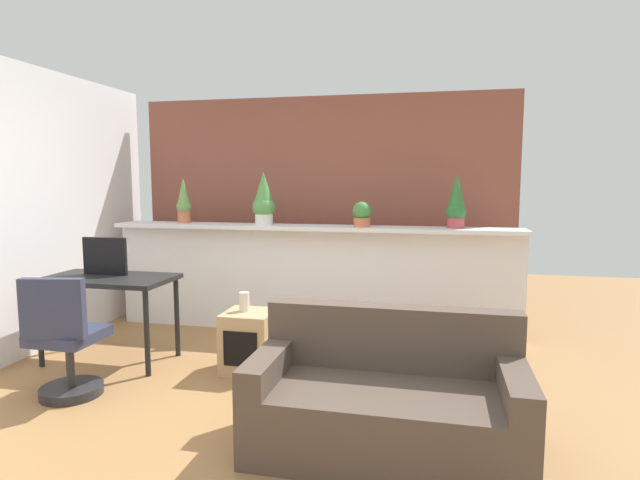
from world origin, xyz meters
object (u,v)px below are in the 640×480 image
potted_plant_1 (264,200)px  office_chair (65,346)px  desk (109,286)px  vase_on_shelf (244,302)px  potted_plant_0 (184,202)px  potted_plant_3 (456,203)px  tv_monitor (105,256)px  side_cube_shelf (249,342)px  couch (386,403)px  potted_plant_2 (362,214)px

potted_plant_1 → office_chair: bearing=-113.4°
desk → vase_on_shelf: (1.22, 0.05, -0.09)m
vase_on_shelf → potted_plant_0: bearing=133.6°
potted_plant_3 → tv_monitor: (-3.02, -1.16, -0.44)m
potted_plant_1 → vase_on_shelf: (0.21, -1.15, -0.79)m
potted_plant_0 → vase_on_shelf: size_ratio=3.07×
tv_monitor → office_chair: bearing=-74.3°
potted_plant_0 → potted_plant_1: (0.91, -0.03, 0.03)m
office_chair → vase_on_shelf: 1.35m
potted_plant_3 → desk: 3.26m
office_chair → side_cube_shelf: office_chair is taller
tv_monitor → couch: (2.56, -1.06, -0.63)m
potted_plant_1 → office_chair: size_ratio=0.60×
tv_monitor → vase_on_shelf: 1.34m
potted_plant_2 → tv_monitor: potted_plant_2 is taller
vase_on_shelf → desk: bearing=-177.5°
desk → office_chair: (0.16, -0.76, -0.28)m
potted_plant_3 → couch: potted_plant_3 is taller
potted_plant_2 → potted_plant_0: bearing=178.2°
tv_monitor → side_cube_shelf: tv_monitor is taller
potted_plant_2 → couch: bearing=-78.3°
side_cube_shelf → desk: bearing=-178.7°
potted_plant_1 → tv_monitor: (-1.09, -1.12, -0.46)m
potted_plant_2 → side_cube_shelf: potted_plant_2 is taller
potted_plant_1 → vase_on_shelf: size_ratio=3.47×
side_cube_shelf → vase_on_shelf: vase_on_shelf is taller
potted_plant_0 → potted_plant_3: potted_plant_3 is taller
potted_plant_0 → couch: 3.42m
potted_plant_3 → office_chair: size_ratio=0.57×
potted_plant_0 → potted_plant_2: (1.94, -0.06, -0.10)m
potted_plant_1 → potted_plant_2: 1.03m
potted_plant_0 → tv_monitor: bearing=-98.8°
tv_monitor → desk: bearing=-45.5°
potted_plant_1 → desk: potted_plant_1 is taller
office_chair → couch: 2.34m
office_chair → potted_plant_3: bearing=35.8°
potted_plant_3 → potted_plant_1: bearing=-179.0°
side_cube_shelf → vase_on_shelf: (-0.04, 0.02, 0.33)m
potted_plant_2 → side_cube_shelf: size_ratio=0.50×
potted_plant_2 → vase_on_shelf: (-0.82, -1.11, -0.67)m
couch → vase_on_shelf: bearing=140.6°
office_chair → tv_monitor: bearing=105.7°
tv_monitor → vase_on_shelf: bearing=-1.2°
potted_plant_0 → office_chair: 2.21m
potted_plant_1 → office_chair: 2.36m
potted_plant_3 → vase_on_shelf: size_ratio=3.31×
office_chair → couch: office_chair is taller
tv_monitor → vase_on_shelf: tv_monitor is taller
potted_plant_2 → couch: potted_plant_2 is taller
potted_plant_3 → side_cube_shelf: potted_plant_3 is taller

